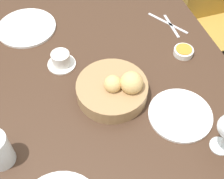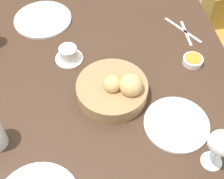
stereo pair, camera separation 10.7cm
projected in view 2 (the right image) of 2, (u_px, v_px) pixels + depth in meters
name	position (u px, v px, depth m)	size (l,w,h in m)	color
ground_plane	(108.00, 173.00, 1.68)	(10.00, 10.00, 0.00)	#6B6056
dining_table	(106.00, 103.00, 1.17)	(1.49, 0.99, 0.73)	#3D281C
bread_basket	(114.00, 89.00, 1.06)	(0.25, 0.25, 0.12)	#99754C
plate_near_left	(43.00, 19.00, 1.34)	(0.24, 0.24, 0.01)	white
plate_far_center	(176.00, 124.00, 1.01)	(0.21, 0.21, 0.01)	white
wine_glass	(221.00, 144.00, 0.85)	(0.08, 0.08, 0.16)	silver
coffee_cup	(69.00, 54.00, 1.18)	(0.11, 0.11, 0.06)	white
jam_bowl_honey	(193.00, 60.00, 1.18)	(0.08, 0.08, 0.03)	white
knife_silver	(183.00, 30.00, 1.30)	(0.17, 0.11, 0.00)	#B7B7BC
spoon_coffee	(186.00, 33.00, 1.29)	(0.15, 0.01, 0.00)	#B7B7BC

